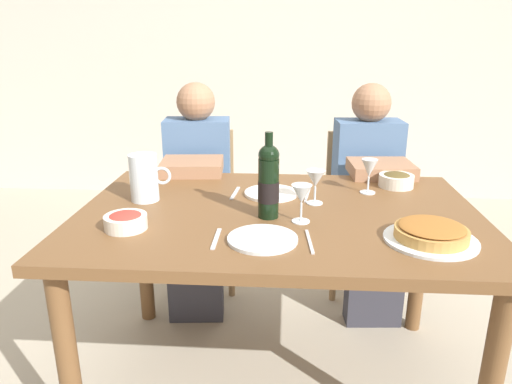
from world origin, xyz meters
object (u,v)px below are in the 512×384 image
(wine_bottle, at_px, (269,181))
(wine_glass_right_diner, at_px, (302,195))
(olive_bowl, at_px, (396,179))
(water_pitcher, at_px, (144,180))
(wine_glass_centre, at_px, (369,169))
(diner_left, at_px, (197,190))
(diner_right, at_px, (370,193))
(salad_bowl, at_px, (126,221))
(dinner_plate_right_setting, at_px, (263,239))
(dining_table, at_px, (278,234))
(baked_tart, at_px, (431,233))
(chair_left, at_px, (202,197))
(wine_glass_left_diner, at_px, (315,180))
(chair_right, at_px, (359,200))
(dinner_plate_left_setting, at_px, (271,193))

(wine_bottle, xyz_separation_m, wine_glass_right_diner, (0.12, -0.04, -0.04))
(olive_bowl, bearing_deg, water_pitcher, -166.38)
(wine_glass_centre, xyz_separation_m, diner_left, (-0.81, 0.42, -0.25))
(wine_bottle, relative_size, diner_left, 0.27)
(diner_right, bearing_deg, wine_bottle, 52.40)
(salad_bowl, xyz_separation_m, wine_glass_centre, (0.88, 0.45, 0.07))
(wine_bottle, distance_m, dinner_plate_right_setting, 0.25)
(dining_table, distance_m, dinner_plate_right_setting, 0.30)
(diner_left, bearing_deg, diner_right, 176.13)
(baked_tart, height_order, chair_left, chair_left)
(wine_glass_left_diner, height_order, diner_left, diner_left)
(dining_table, xyz_separation_m, wine_glass_centre, (0.37, 0.24, 0.19))
(water_pitcher, bearing_deg, wine_bottle, -16.78)
(diner_left, relative_size, diner_right, 1.00)
(dining_table, distance_m, olive_bowl, 0.62)
(wine_glass_left_diner, xyz_separation_m, wine_glass_right_diner, (-0.06, -0.20, 0.00))
(dinner_plate_right_setting, distance_m, chair_right, 1.32)
(water_pitcher, xyz_separation_m, baked_tart, (1.02, -0.33, -0.05))
(dining_table, relative_size, chair_right, 1.72)
(wine_glass_right_diner, height_order, diner_right, diner_right)
(baked_tart, height_order, diner_right, diner_right)
(wine_glass_left_diner, height_order, wine_glass_centre, wine_glass_centre)
(olive_bowl, xyz_separation_m, wine_glass_right_diner, (-0.42, -0.44, 0.07))
(baked_tart, xyz_separation_m, salad_bowl, (-1.00, 0.04, 0.00))
(dinner_plate_right_setting, distance_m, diner_right, 1.09)
(wine_bottle, relative_size, water_pitcher, 1.67)
(diner_right, bearing_deg, chair_left, -17.37)
(dinner_plate_right_setting, bearing_deg, salad_bowl, 171.74)
(baked_tart, bearing_deg, chair_left, 129.76)
(water_pitcher, distance_m, diner_left, 0.62)
(chair_right, height_order, diner_right, diner_right)
(wine_glass_right_diner, xyz_separation_m, dinner_plate_left_setting, (-0.12, 0.29, -0.09))
(olive_bowl, xyz_separation_m, wine_glass_centre, (-0.14, -0.10, 0.07))
(wine_glass_centre, distance_m, dinner_plate_left_setting, 0.42)
(olive_bowl, xyz_separation_m, chair_left, (-0.96, 0.56, -0.30))
(wine_glass_left_diner, xyz_separation_m, dinner_plate_right_setting, (-0.18, -0.37, -0.09))
(salad_bowl, height_order, dinner_plate_right_setting, salad_bowl)
(salad_bowl, distance_m, dinner_plate_left_setting, 0.62)
(wine_bottle, relative_size, wine_glass_centre, 2.15)
(salad_bowl, relative_size, dinner_plate_right_setting, 0.64)
(dinner_plate_right_setting, relative_size, diner_left, 0.20)
(water_pitcher, distance_m, dinner_plate_right_setting, 0.61)
(diner_left, bearing_deg, wine_glass_right_diner, 119.11)
(dinner_plate_left_setting, distance_m, dinner_plate_right_setting, 0.47)
(wine_bottle, relative_size, wine_glass_right_diner, 2.28)
(dinner_plate_left_setting, bearing_deg, diner_left, 130.70)
(wine_glass_centre, distance_m, chair_left, 1.12)
(wine_bottle, height_order, wine_glass_right_diner, wine_bottle)
(dinner_plate_left_setting, distance_m, chair_right, 0.91)
(dinner_plate_left_setting, height_order, diner_left, diner_left)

